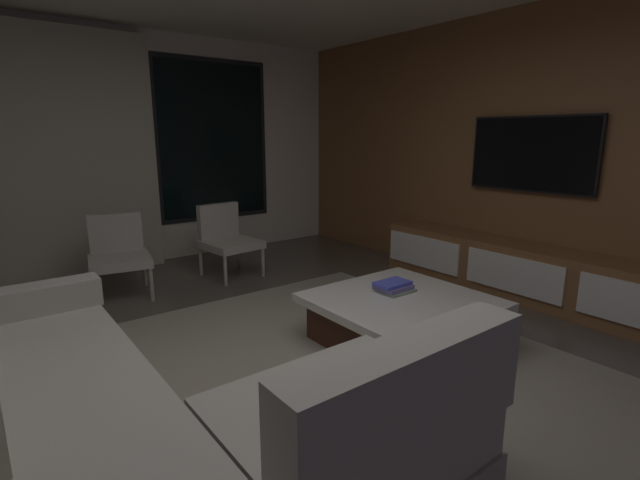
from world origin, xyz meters
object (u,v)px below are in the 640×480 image
object	(u,v)px
accent_chair_near_window	(226,236)
media_console	(530,275)
sectional_couch	(129,427)
mounted_tv	(531,154)
book_stack_on_coffee_table	(394,287)
accent_chair_by_curtain	(118,251)
coffee_table	(401,320)

from	to	relation	value
accent_chair_near_window	media_console	xyz separation A→B (m)	(1.86, -2.49, -0.18)
sectional_couch	mounted_tv	xyz separation A→B (m)	(3.82, 0.37, 1.06)
book_stack_on_coffee_table	sectional_couch	bearing A→B (deg)	-168.97
accent_chair_by_curtain	accent_chair_near_window	bearing A→B (deg)	-1.44
accent_chair_near_window	mounted_tv	size ratio (longest dim) A/B	0.64
sectional_couch	coffee_table	bearing A→B (deg)	7.44
book_stack_on_coffee_table	coffee_table	bearing A→B (deg)	-112.66
mounted_tv	accent_chair_near_window	bearing A→B (deg)	131.66
accent_chair_by_curtain	coffee_table	bearing A→B (deg)	-60.99
media_console	accent_chair_near_window	bearing A→B (deg)	126.73
accent_chair_by_curtain	media_console	size ratio (longest dim) A/B	0.25
book_stack_on_coffee_table	mounted_tv	xyz separation A→B (m)	(1.76, -0.04, 0.95)
sectional_couch	accent_chair_near_window	world-z (taller)	sectional_couch
coffee_table	accent_chair_near_window	xyz separation A→B (m)	(-0.22, 2.40, 0.25)
coffee_table	accent_chair_near_window	bearing A→B (deg)	95.23
mounted_tv	book_stack_on_coffee_table	bearing A→B (deg)	178.82
accent_chair_by_curtain	mounted_tv	distance (m)	4.03
accent_chair_by_curtain	media_console	distance (m)	3.91
media_console	mounted_tv	world-z (taller)	mounted_tv
accent_chair_near_window	media_console	bearing A→B (deg)	-53.27
sectional_couch	media_console	xyz separation A→B (m)	(3.64, 0.17, -0.04)
sectional_couch	media_console	world-z (taller)	sectional_couch
accent_chair_near_window	media_console	world-z (taller)	accent_chair_near_window
sectional_couch	accent_chair_near_window	distance (m)	3.20
accent_chair_near_window	mounted_tv	bearing A→B (deg)	-48.34
accent_chair_near_window	accent_chair_by_curtain	distance (m)	1.13
sectional_couch	book_stack_on_coffee_table	world-z (taller)	sectional_couch
media_console	sectional_couch	bearing A→B (deg)	-177.36
accent_chair_near_window	sectional_couch	bearing A→B (deg)	-123.87
sectional_couch	accent_chair_by_curtain	distance (m)	2.77
sectional_couch	accent_chair_by_curtain	bearing A→B (deg)	76.23
sectional_couch	book_stack_on_coffee_table	bearing A→B (deg)	11.03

